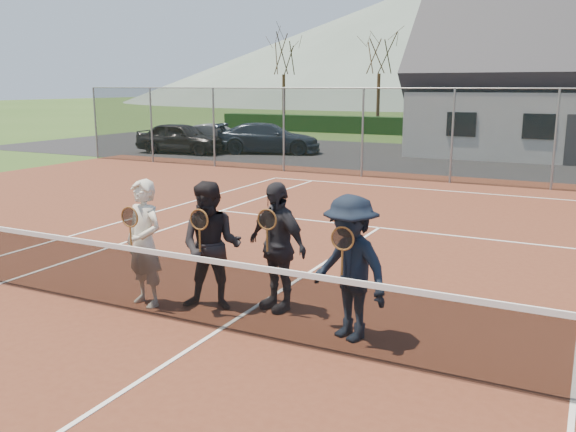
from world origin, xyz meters
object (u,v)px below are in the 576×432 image
at_px(player_d, 350,268).
at_px(player_c, 277,246).
at_px(car_b, 215,138).
at_px(tennis_net, 219,292).
at_px(car_a, 181,138).
at_px(player_b, 211,246).
at_px(player_a, 144,243).
at_px(car_c, 268,138).

bearing_deg(player_d, player_c, 158.28).
distance_m(car_b, tennis_net, 22.22).
distance_m(player_c, player_d, 1.37).
bearing_deg(car_a, player_b, -148.03).
bearing_deg(player_a, car_a, 125.08).
bearing_deg(player_b, car_c, 116.37).
relative_size(car_b, player_b, 2.13).
bearing_deg(car_b, player_c, -158.86).
distance_m(player_b, player_c, 0.90).
xyz_separation_m(car_c, tennis_net, (9.47, -18.69, -0.16)).
bearing_deg(tennis_net, car_b, 123.52).
bearing_deg(car_a, tennis_net, -147.96).
bearing_deg(car_b, player_b, -161.23).
distance_m(car_c, player_d, 21.25).
xyz_separation_m(car_c, player_c, (9.75, -17.65, 0.22)).
relative_size(car_b, player_d, 2.13).
bearing_deg(player_a, player_b, 17.34).
bearing_deg(car_a, player_a, -150.62).
bearing_deg(car_c, player_c, -169.83).
distance_m(player_a, player_c, 1.86).
relative_size(car_a, player_b, 2.34).
xyz_separation_m(car_a, player_c, (13.33, -15.83, 0.20)).
height_order(tennis_net, player_c, player_c).
relative_size(car_b, player_c, 2.13).
bearing_deg(player_a, car_b, 120.76).
distance_m(car_c, player_c, 20.17).
height_order(car_a, car_b, car_a).
distance_m(car_c, tennis_net, 20.95).
relative_size(car_a, player_a, 2.34).
bearing_deg(car_c, car_a, 98.31).
bearing_deg(player_c, car_c, 118.92).
relative_size(car_a, player_c, 2.34).
distance_m(car_b, car_c, 2.81).
bearing_deg(car_b, player_a, -163.77).
bearing_deg(car_a, player_d, -143.89).
relative_size(car_c, player_b, 2.67).
relative_size(player_a, player_c, 1.00).
bearing_deg(car_b, tennis_net, -161.01).
height_order(car_c, tennis_net, car_c).
height_order(car_b, player_c, player_c).
height_order(player_a, player_c, same).
bearing_deg(car_c, player_a, -175.13).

